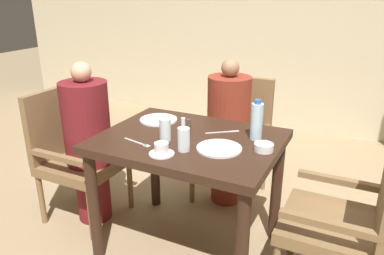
% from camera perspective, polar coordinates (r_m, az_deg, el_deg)
% --- Properties ---
extents(ground_plane, '(16.00, 16.00, 0.00)m').
position_cam_1_polar(ground_plane, '(2.61, -0.42, -17.54)').
color(ground_plane, '#9E8460').
extents(wall_back, '(8.00, 0.06, 2.80)m').
position_cam_1_polar(wall_back, '(4.52, 15.01, 17.19)').
color(wall_back, beige).
rests_on(wall_back, ground_plane).
extents(dining_table, '(1.06, 0.82, 0.77)m').
position_cam_1_polar(dining_table, '(2.26, -0.46, -4.38)').
color(dining_table, '#331E14').
rests_on(dining_table, ground_plane).
extents(chair_left_side, '(0.51, 0.51, 0.95)m').
position_cam_1_polar(chair_left_side, '(2.82, -17.57, -3.33)').
color(chair_left_side, brown).
rests_on(chair_left_side, ground_plane).
extents(diner_in_left_chair, '(0.32, 0.32, 1.16)m').
position_cam_1_polar(diner_in_left_chair, '(2.70, -15.50, -2.24)').
color(diner_in_left_chair, maroon).
rests_on(diner_in_left_chair, ground_plane).
extents(chair_far_side, '(0.51, 0.51, 0.95)m').
position_cam_1_polar(chair_far_side, '(3.01, 6.45, -1.01)').
color(chair_far_side, brown).
rests_on(chair_far_side, ground_plane).
extents(diner_in_far_chair, '(0.32, 0.32, 1.14)m').
position_cam_1_polar(diner_in_far_chair, '(2.85, 5.51, -0.59)').
color(diner_in_far_chair, maroon).
rests_on(diner_in_far_chair, ground_plane).
extents(chair_right_side, '(0.51, 0.51, 0.95)m').
position_cam_1_polar(chair_right_side, '(2.14, 22.97, -12.13)').
color(chair_right_side, brown).
rests_on(chair_right_side, ground_plane).
extents(plate_main_left, '(0.25, 0.25, 0.01)m').
position_cam_1_polar(plate_main_left, '(2.06, 4.16, -3.19)').
color(plate_main_left, white).
rests_on(plate_main_left, dining_table).
extents(plate_main_right, '(0.25, 0.25, 0.01)m').
position_cam_1_polar(plate_main_right, '(2.51, -5.11, 1.19)').
color(plate_main_right, white).
rests_on(plate_main_right, dining_table).
extents(teacup_with_saucer, '(0.14, 0.14, 0.07)m').
position_cam_1_polar(teacup_with_saucer, '(1.99, -4.67, -3.39)').
color(teacup_with_saucer, white).
rests_on(teacup_with_saucer, dining_table).
extents(bowl_small, '(0.11, 0.11, 0.04)m').
position_cam_1_polar(bowl_small, '(2.07, 10.88, -2.96)').
color(bowl_small, white).
rests_on(bowl_small, dining_table).
extents(water_bottle, '(0.07, 0.07, 0.24)m').
position_cam_1_polar(water_bottle, '(2.18, 9.83, 0.97)').
color(water_bottle, silver).
rests_on(water_bottle, dining_table).
extents(glass_tall_near, '(0.07, 0.07, 0.13)m').
position_cam_1_polar(glass_tall_near, '(2.02, -1.28, -1.82)').
color(glass_tall_near, silver).
rests_on(glass_tall_near, dining_table).
extents(glass_tall_mid, '(0.07, 0.07, 0.13)m').
position_cam_1_polar(glass_tall_mid, '(2.16, -4.11, -0.31)').
color(glass_tall_mid, silver).
rests_on(glass_tall_mid, dining_table).
extents(salt_shaker, '(0.03, 0.03, 0.07)m').
position_cam_1_polar(salt_shaker, '(2.36, -1.35, 0.72)').
color(salt_shaker, white).
rests_on(salt_shaker, dining_table).
extents(pepper_shaker, '(0.03, 0.03, 0.06)m').
position_cam_1_polar(pepper_shaker, '(2.35, -0.50, 0.54)').
color(pepper_shaker, '#4C3D2D').
rests_on(pepper_shaker, dining_table).
extents(fork_beside_plate, '(0.20, 0.06, 0.00)m').
position_cam_1_polar(fork_beside_plate, '(2.15, -8.05, -2.38)').
color(fork_beside_plate, silver).
rests_on(fork_beside_plate, dining_table).
extents(knife_beside_plate, '(0.18, 0.14, 0.00)m').
position_cam_1_polar(knife_beside_plate, '(2.30, 4.92, -0.68)').
color(knife_beside_plate, silver).
rests_on(knife_beside_plate, dining_table).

